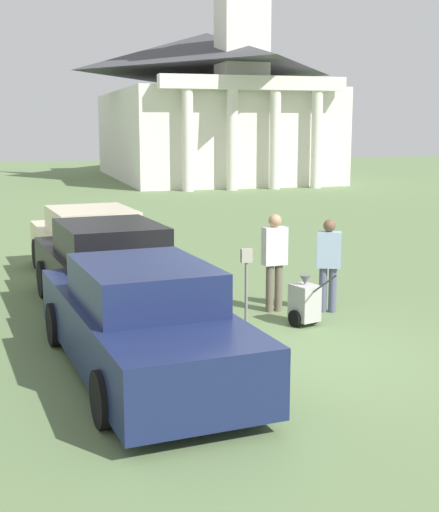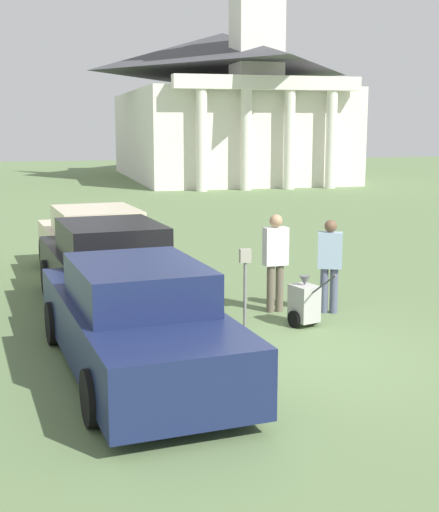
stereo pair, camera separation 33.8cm
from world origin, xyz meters
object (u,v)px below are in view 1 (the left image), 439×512
object	(u,v)px
parked_car_black	(109,271)
church	(209,100)
parked_car_navy	(141,322)
equipment_cart	(305,302)
parking_meter	(246,274)
person_supervisor	(329,260)
person_worker	(275,256)
parked_car_cream	(91,246)

from	to	relation	value
parked_car_black	church	size ratio (longest dim) A/B	0.24
parked_car_navy	equipment_cart	bearing A→B (deg)	20.98
equipment_cart	parked_car_black	bearing A→B (deg)	132.96
parking_meter	person_supervisor	distance (m)	1.91
parked_car_navy	parking_meter	distance (m)	2.46
parked_car_black	parking_meter	distance (m)	2.65
person_worker	parking_meter	bearing A→B (deg)	45.95
equipment_cart	parked_car_navy	bearing A→B (deg)	-170.14
person_worker	person_supervisor	xyz separation A→B (m)	(0.90, -0.30, -0.06)
parked_car_cream	person_worker	xyz separation A→B (m)	(2.82, -3.68, 0.28)
parked_car_black	parked_car_cream	world-z (taller)	parked_car_black
parked_car_navy	person_supervisor	bearing A→B (deg)	24.67
church	parking_meter	bearing A→B (deg)	-104.34
parked_car_cream	parking_meter	distance (m)	5.11
person_supervisor	parked_car_cream	bearing A→B (deg)	-23.69
equipment_cart	church	xyz separation A→B (m)	(7.45, 33.13, 4.43)
parked_car_cream	person_worker	world-z (taller)	person_worker
parked_car_black	parked_car_cream	size ratio (longest dim) A/B	1.00
parked_car_navy	parked_car_cream	bearing A→B (deg)	84.05
parked_car_black	parking_meter	bearing A→B (deg)	-48.09
parked_car_cream	person_worker	size ratio (longest dim) A/B	2.97
parked_car_cream	parked_car_navy	bearing A→B (deg)	-95.95
equipment_cart	church	distance (m)	34.25
parked_car_navy	person_supervisor	xyz separation A→B (m)	(3.72, 2.20, 0.24)
person_worker	person_supervisor	size ratio (longest dim) A/B	1.05
parked_car_navy	parked_car_black	distance (m)	3.25
church	person_worker	bearing A→B (deg)	-103.34
person_supervisor	equipment_cart	bearing A→B (deg)	66.38
parking_meter	parked_car_navy	bearing A→B (deg)	-143.04
parking_meter	equipment_cart	xyz separation A→B (m)	(1.03, 0.05, -0.55)
parked_car_navy	church	xyz separation A→B (m)	(10.44, 34.66, 4.12)
person_supervisor	church	size ratio (longest dim) A/B	0.08
parked_car_black	parked_car_cream	distance (m)	2.94
person_worker	church	size ratio (longest dim) A/B	0.08
person_supervisor	equipment_cart	distance (m)	1.14
parked_car_black	person_supervisor	xyz separation A→B (m)	(3.72, -1.05, 0.20)
parked_car_navy	parked_car_cream	world-z (taller)	parked_car_cream
parked_car_cream	parking_meter	xyz separation A→B (m)	(1.96, -4.71, 0.22)
parked_car_navy	parked_car_black	xyz separation A→B (m)	(-0.00, 3.25, 0.04)
person_worker	equipment_cart	size ratio (longest dim) A/B	1.75
parked_car_cream	person_supervisor	bearing A→B (deg)	-52.88
person_worker	parked_car_black	bearing A→B (deg)	-18.86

